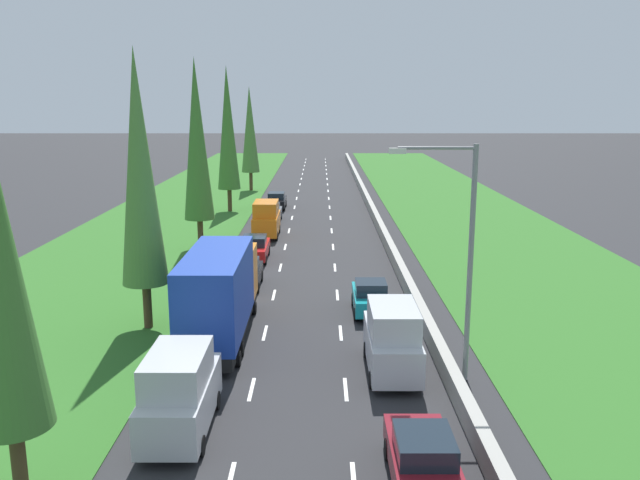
{
  "coord_description": "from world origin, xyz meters",
  "views": [
    {
      "loc": [
        0.79,
        -1.57,
        10.54
      ],
      "look_at": [
        0.96,
        47.13,
        0.07
      ],
      "focal_mm": 36.73,
      "sensor_mm": 36.0,
      "label": 1
    }
  ],
  "objects_px": {
    "black_hatchback_left_lane": "(243,273)",
    "red_sedan_left_lane": "(252,248)",
    "poplar_tree_second": "(137,169)",
    "poplar_tree_fourth": "(225,128)",
    "silver_van_left_lane": "(178,392)",
    "black_sedan_left_lane_eighth": "(274,201)",
    "poplar_tree_third": "(194,140)",
    "maroon_sedan_right_lane": "(421,460)",
    "orange_van_left_lane": "(264,219)",
    "street_light_mast": "(459,247)",
    "teal_hatchback_right_lane": "(368,297)",
    "blue_box_truck_left_lane": "(218,292)",
    "silver_van_right_lane": "(390,339)",
    "poplar_tree_fifth": "(248,130)",
    "grey_sedan_left_lane": "(268,213)"
  },
  "relations": [
    {
      "from": "blue_box_truck_left_lane",
      "to": "orange_van_left_lane",
      "type": "distance_m",
      "value": 22.5
    },
    {
      "from": "blue_box_truck_left_lane",
      "to": "teal_hatchback_right_lane",
      "type": "bearing_deg",
      "value": 27.7
    },
    {
      "from": "maroon_sedan_right_lane",
      "to": "silver_van_left_lane",
      "type": "bearing_deg",
      "value": 157.34
    },
    {
      "from": "teal_hatchback_right_lane",
      "to": "poplar_tree_fourth",
      "type": "distance_m",
      "value": 33.39
    },
    {
      "from": "teal_hatchback_right_lane",
      "to": "poplar_tree_fifth",
      "type": "height_order",
      "value": "poplar_tree_fifth"
    },
    {
      "from": "black_sedan_left_lane_eighth",
      "to": "street_light_mast",
      "type": "bearing_deg",
      "value": -76.7
    },
    {
      "from": "orange_van_left_lane",
      "to": "poplar_tree_third",
      "type": "bearing_deg",
      "value": -135.58
    },
    {
      "from": "black_hatchback_left_lane",
      "to": "red_sedan_left_lane",
      "type": "relative_size",
      "value": 0.87
    },
    {
      "from": "black_hatchback_left_lane",
      "to": "poplar_tree_fourth",
      "type": "bearing_deg",
      "value": 99.61
    },
    {
      "from": "poplar_tree_third",
      "to": "silver_van_right_lane",
      "type": "bearing_deg",
      "value": -62.46
    },
    {
      "from": "black_sedan_left_lane_eighth",
      "to": "street_light_mast",
      "type": "xyz_separation_m",
      "value": [
        9.51,
        -40.2,
        4.42
      ]
    },
    {
      "from": "blue_box_truck_left_lane",
      "to": "poplar_tree_fifth",
      "type": "xyz_separation_m",
      "value": [
        -3.73,
        49.14,
        4.93
      ]
    },
    {
      "from": "maroon_sedan_right_lane",
      "to": "orange_van_left_lane",
      "type": "height_order",
      "value": "orange_van_left_lane"
    },
    {
      "from": "orange_van_left_lane",
      "to": "teal_hatchback_right_lane",
      "type": "distance_m",
      "value": 20.01
    },
    {
      "from": "black_hatchback_left_lane",
      "to": "street_light_mast",
      "type": "height_order",
      "value": "street_light_mast"
    },
    {
      "from": "poplar_tree_third",
      "to": "street_light_mast",
      "type": "bearing_deg",
      "value": -58.47
    },
    {
      "from": "black_hatchback_left_lane",
      "to": "red_sedan_left_lane",
      "type": "bearing_deg",
      "value": 91.17
    },
    {
      "from": "maroon_sedan_right_lane",
      "to": "black_hatchback_left_lane",
      "type": "bearing_deg",
      "value": 109.77
    },
    {
      "from": "teal_hatchback_right_lane",
      "to": "poplar_tree_second",
      "type": "bearing_deg",
      "value": -168.41
    },
    {
      "from": "poplar_tree_second",
      "to": "street_light_mast",
      "type": "xyz_separation_m",
      "value": [
        13.31,
        -5.81,
        -2.26
      ]
    },
    {
      "from": "red_sedan_left_lane",
      "to": "teal_hatchback_right_lane",
      "type": "height_order",
      "value": "teal_hatchback_right_lane"
    },
    {
      "from": "silver_van_left_lane",
      "to": "red_sedan_left_lane",
      "type": "bearing_deg",
      "value": 89.79
    },
    {
      "from": "black_sedan_left_lane_eighth",
      "to": "poplar_tree_third",
      "type": "bearing_deg",
      "value": -103.7
    },
    {
      "from": "silver_van_left_lane",
      "to": "red_sedan_left_lane",
      "type": "distance_m",
      "value": 23.34
    },
    {
      "from": "maroon_sedan_right_lane",
      "to": "poplar_tree_third",
      "type": "height_order",
      "value": "poplar_tree_third"
    },
    {
      "from": "black_sedan_left_lane_eighth",
      "to": "silver_van_right_lane",
      "type": "bearing_deg",
      "value": -79.82
    },
    {
      "from": "red_sedan_left_lane",
      "to": "street_light_mast",
      "type": "xyz_separation_m",
      "value": [
        9.62,
        -19.25,
        4.42
      ]
    },
    {
      "from": "silver_van_left_lane",
      "to": "black_hatchback_left_lane",
      "type": "bearing_deg",
      "value": 89.25
    },
    {
      "from": "poplar_tree_third",
      "to": "red_sedan_left_lane",
      "type": "bearing_deg",
      "value": -37.9
    },
    {
      "from": "black_sedan_left_lane_eighth",
      "to": "silver_van_left_lane",
      "type": "bearing_deg",
      "value": -90.25
    },
    {
      "from": "street_light_mast",
      "to": "poplar_tree_fourth",
      "type": "bearing_deg",
      "value": 109.77
    },
    {
      "from": "silver_van_left_lane",
      "to": "poplar_tree_fifth",
      "type": "xyz_separation_m",
      "value": [
        -3.68,
        57.56,
        5.71
      ]
    },
    {
      "from": "silver_van_right_lane",
      "to": "grey_sedan_left_lane",
      "type": "xyz_separation_m",
      "value": [
        -7.16,
        32.5,
        -0.59
      ]
    },
    {
      "from": "silver_van_left_lane",
      "to": "poplar_tree_second",
      "type": "xyz_separation_m",
      "value": [
        -3.61,
        9.89,
        6.09
      ]
    },
    {
      "from": "grey_sedan_left_lane",
      "to": "black_sedan_left_lane_eighth",
      "type": "relative_size",
      "value": 1.0
    },
    {
      "from": "silver_van_right_lane",
      "to": "poplar_tree_fourth",
      "type": "height_order",
      "value": "poplar_tree_fourth"
    },
    {
      "from": "teal_hatchback_right_lane",
      "to": "poplar_tree_third",
      "type": "xyz_separation_m",
      "value": [
        -11.12,
        14.53,
        6.94
      ]
    },
    {
      "from": "black_sedan_left_lane_eighth",
      "to": "poplar_tree_third",
      "type": "height_order",
      "value": "poplar_tree_third"
    },
    {
      "from": "teal_hatchback_right_lane",
      "to": "poplar_tree_fifth",
      "type": "xyz_separation_m",
      "value": [
        -10.69,
        45.49,
        6.27
      ]
    },
    {
      "from": "black_sedan_left_lane_eighth",
      "to": "street_light_mast",
      "type": "distance_m",
      "value": 41.55
    },
    {
      "from": "red_sedan_left_lane",
      "to": "orange_van_left_lane",
      "type": "height_order",
      "value": "orange_van_left_lane"
    },
    {
      "from": "blue_box_truck_left_lane",
      "to": "silver_van_right_lane",
      "type": "xyz_separation_m",
      "value": [
        7.25,
        -3.7,
        -0.78
      ]
    },
    {
      "from": "poplar_tree_second",
      "to": "street_light_mast",
      "type": "bearing_deg",
      "value": -23.59
    },
    {
      "from": "silver_van_left_lane",
      "to": "poplar_tree_second",
      "type": "bearing_deg",
      "value": 110.04
    },
    {
      "from": "blue_box_truck_left_lane",
      "to": "grey_sedan_left_lane",
      "type": "relative_size",
      "value": 2.09
    },
    {
      "from": "poplar_tree_second",
      "to": "poplar_tree_fourth",
      "type": "bearing_deg",
      "value": 91.01
    },
    {
      "from": "grey_sedan_left_lane",
      "to": "teal_hatchback_right_lane",
      "type": "height_order",
      "value": "teal_hatchback_right_lane"
    },
    {
      "from": "blue_box_truck_left_lane",
      "to": "poplar_tree_second",
      "type": "bearing_deg",
      "value": 157.98
    },
    {
      "from": "blue_box_truck_left_lane",
      "to": "poplar_tree_third",
      "type": "distance_m",
      "value": 19.48
    },
    {
      "from": "maroon_sedan_right_lane",
      "to": "red_sedan_left_lane",
      "type": "xyz_separation_m",
      "value": [
        -7.24,
        26.39,
        0.0
      ]
    }
  ]
}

